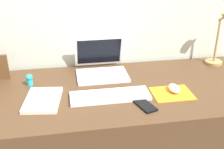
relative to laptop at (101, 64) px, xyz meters
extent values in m
cube|color=beige|center=(0.05, 0.16, -0.03)|extent=(2.88, 0.05, 1.52)
cube|color=#4C331E|center=(0.05, -0.23, -0.42)|extent=(1.68, 0.70, 0.74)
cube|color=white|center=(0.00, -0.06, -0.05)|extent=(0.30, 0.21, 0.01)
cube|color=white|center=(0.00, 0.08, 0.06)|extent=(0.30, 0.07, 0.19)
cube|color=black|center=(0.00, 0.07, 0.06)|extent=(0.27, 0.06, 0.17)
cube|color=white|center=(0.00, -0.32, -0.04)|extent=(0.41, 0.13, 0.02)
cube|color=orange|center=(0.33, -0.33, -0.05)|extent=(0.21, 0.17, 0.00)
ellipsoid|color=white|center=(0.35, -0.31, -0.03)|extent=(0.06, 0.10, 0.03)
cube|color=black|center=(0.16, -0.43, -0.05)|extent=(0.10, 0.14, 0.01)
cylinder|color=#A5844C|center=(0.75, 0.02, -0.04)|extent=(0.11, 0.11, 0.02)
cylinder|color=#A5844C|center=(0.75, 0.02, 0.11)|extent=(0.01, 0.01, 0.28)
cylinder|color=#A5844C|center=(0.75, -0.01, 0.26)|extent=(0.01, 0.09, 0.06)
cube|color=silver|center=(-0.34, -0.30, -0.04)|extent=(0.20, 0.26, 0.02)
cylinder|color=#28B7CC|center=(-0.41, -0.10, -0.04)|extent=(0.03, 0.03, 0.03)
sphere|color=#28B7CC|center=(-0.41, -0.10, 0.00)|extent=(0.04, 0.04, 0.04)
camera|label=1|loc=(-0.20, -1.59, 0.68)|focal=46.05mm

